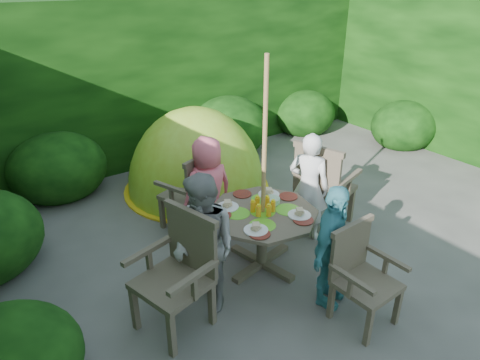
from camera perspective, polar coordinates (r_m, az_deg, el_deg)
ground at (r=4.95m, az=14.31°, el=-9.67°), size 60.00×60.00×0.00m
hedge_enclosure at (r=5.24m, az=4.90°, el=8.46°), size 9.00×9.00×2.50m
patio_table at (r=4.35m, az=3.05°, el=-5.38°), size 1.35×1.35×0.79m
parasol_pole at (r=4.09m, az=3.20°, el=1.14°), size 0.05×0.05×2.20m
garden_chair_right at (r=5.13m, az=10.94°, el=-0.62°), size 0.72×0.77×1.06m
garden_chair_left at (r=3.73m, az=-8.13°, el=-11.88°), size 0.68×0.73×1.01m
garden_chair_back at (r=5.06m, az=-6.44°, el=-1.42°), size 0.70×0.66×0.94m
garden_chair_front at (r=3.93m, az=15.81°, el=-11.96°), size 0.54×0.49×0.87m
child_right at (r=4.88m, az=9.12°, el=-0.91°), size 0.50×0.56×1.28m
child_left at (r=3.81m, az=-4.81°, el=-8.62°), size 0.61×0.73×1.32m
child_back at (r=4.80m, az=-4.28°, el=-1.33°), size 0.61×0.41×1.24m
child_front at (r=3.94m, az=12.07°, el=-8.76°), size 0.77×0.57×1.21m
dome_tent at (r=6.23m, az=-5.63°, el=-1.04°), size 2.48×2.48×2.37m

